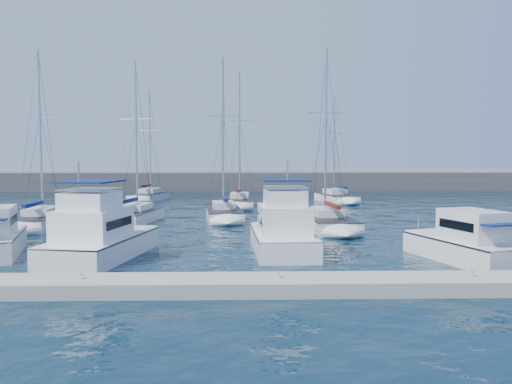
{
  "coord_description": "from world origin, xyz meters",
  "views": [
    {
      "loc": [
        -1.39,
        -31.06,
        5.52
      ],
      "look_at": [
        -0.54,
        4.92,
        3.0
      ],
      "focal_mm": 35.0,
      "sensor_mm": 36.0,
      "label": 1
    }
  ],
  "objects_px": {
    "motor_yacht_stbd_outer": "(465,244)",
    "sailboat_mid_d": "(327,222)",
    "sailboat_back_a": "(149,196)",
    "sailboat_back_c": "(336,198)",
    "sailboat_mid_b": "(135,216)",
    "sailboat_back_b": "(240,202)",
    "sailboat_mid_c": "(224,213)",
    "motor_yacht_port_inner": "(99,238)",
    "motor_yacht_stbd_inner": "(283,233)",
    "sailboat_mid_a": "(40,221)"
  },
  "relations": [
    {
      "from": "sailboat_back_a",
      "to": "sailboat_back_b",
      "type": "bearing_deg",
      "value": -25.71
    },
    {
      "from": "motor_yacht_stbd_outer",
      "to": "sailboat_mid_d",
      "type": "distance_m",
      "value": 13.58
    },
    {
      "from": "sailboat_mid_d",
      "to": "motor_yacht_stbd_outer",
      "type": "bearing_deg",
      "value": -71.42
    },
    {
      "from": "sailboat_mid_b",
      "to": "sailboat_mid_c",
      "type": "bearing_deg",
      "value": 20.47
    },
    {
      "from": "motor_yacht_stbd_inner",
      "to": "sailboat_mid_a",
      "type": "bearing_deg",
      "value": 146.66
    },
    {
      "from": "motor_yacht_port_inner",
      "to": "sailboat_back_a",
      "type": "xyz_separation_m",
      "value": [
        -4.25,
        36.58,
        -0.61
      ]
    },
    {
      "from": "motor_yacht_port_inner",
      "to": "motor_yacht_stbd_inner",
      "type": "distance_m",
      "value": 10.26
    },
    {
      "from": "motor_yacht_port_inner",
      "to": "sailboat_mid_d",
      "type": "relative_size",
      "value": 0.61
    },
    {
      "from": "motor_yacht_stbd_inner",
      "to": "sailboat_back_b",
      "type": "xyz_separation_m",
      "value": [
        -2.76,
        26.65,
        -0.61
      ]
    },
    {
      "from": "sailboat_back_a",
      "to": "sailboat_back_c",
      "type": "relative_size",
      "value": 1.05
    },
    {
      "from": "motor_yacht_stbd_outer",
      "to": "sailboat_mid_b",
      "type": "height_order",
      "value": "sailboat_mid_b"
    },
    {
      "from": "motor_yacht_stbd_outer",
      "to": "sailboat_mid_b",
      "type": "xyz_separation_m",
      "value": [
        -20.98,
        16.74,
        -0.42
      ]
    },
    {
      "from": "sailboat_mid_c",
      "to": "sailboat_back_c",
      "type": "bearing_deg",
      "value": 46.41
    },
    {
      "from": "motor_yacht_port_inner",
      "to": "sailboat_mid_c",
      "type": "xyz_separation_m",
      "value": [
        6.09,
        17.11,
        -0.61
      ]
    },
    {
      "from": "motor_yacht_stbd_outer",
      "to": "sailboat_mid_d",
      "type": "height_order",
      "value": "sailboat_mid_d"
    },
    {
      "from": "sailboat_back_b",
      "to": "sailboat_mid_a",
      "type": "bearing_deg",
      "value": -133.53
    },
    {
      "from": "sailboat_mid_d",
      "to": "sailboat_mid_a",
      "type": "bearing_deg",
      "value": 173.2
    },
    {
      "from": "motor_yacht_stbd_inner",
      "to": "sailboat_mid_a",
      "type": "xyz_separation_m",
      "value": [
        -18.37,
        10.89,
        -0.61
      ]
    },
    {
      "from": "sailboat_mid_d",
      "to": "sailboat_back_b",
      "type": "distance_m",
      "value": 18.3
    },
    {
      "from": "sailboat_mid_a",
      "to": "sailboat_mid_b",
      "type": "distance_m",
      "value": 7.44
    },
    {
      "from": "motor_yacht_stbd_outer",
      "to": "sailboat_mid_c",
      "type": "xyz_separation_m",
      "value": [
        -13.44,
        18.37,
        -0.42
      ]
    },
    {
      "from": "sailboat_back_b",
      "to": "sailboat_back_c",
      "type": "bearing_deg",
      "value": 28.49
    },
    {
      "from": "sailboat_back_a",
      "to": "sailboat_back_c",
      "type": "distance_m",
      "value": 23.61
    },
    {
      "from": "sailboat_mid_a",
      "to": "sailboat_back_b",
      "type": "xyz_separation_m",
      "value": [
        15.61,
        15.77,
        0.01
      ]
    },
    {
      "from": "motor_yacht_port_inner",
      "to": "sailboat_mid_a",
      "type": "height_order",
      "value": "sailboat_mid_a"
    },
    {
      "from": "motor_yacht_stbd_outer",
      "to": "sailboat_back_a",
      "type": "distance_m",
      "value": 44.69
    },
    {
      "from": "sailboat_mid_b",
      "to": "sailboat_mid_d",
      "type": "distance_m",
      "value": 16.34
    },
    {
      "from": "sailboat_back_a",
      "to": "sailboat_back_b",
      "type": "xyz_separation_m",
      "value": [
        11.63,
        -8.37,
        0.0
      ]
    },
    {
      "from": "sailboat_mid_a",
      "to": "sailboat_mid_c",
      "type": "xyz_separation_m",
      "value": [
        14.33,
        4.67,
        0.01
      ]
    },
    {
      "from": "motor_yacht_stbd_inner",
      "to": "sailboat_mid_a",
      "type": "distance_m",
      "value": 21.36
    },
    {
      "from": "sailboat_mid_b",
      "to": "sailboat_mid_c",
      "type": "height_order",
      "value": "sailboat_mid_c"
    },
    {
      "from": "sailboat_mid_b",
      "to": "sailboat_back_a",
      "type": "height_order",
      "value": "sailboat_back_a"
    },
    {
      "from": "motor_yacht_stbd_inner",
      "to": "motor_yacht_stbd_outer",
      "type": "bearing_deg",
      "value": -19.37
    },
    {
      "from": "motor_yacht_stbd_outer",
      "to": "sailboat_mid_c",
      "type": "bearing_deg",
      "value": 109.85
    },
    {
      "from": "sailboat_mid_b",
      "to": "sailboat_back_b",
      "type": "bearing_deg",
      "value": 63.56
    },
    {
      "from": "motor_yacht_port_inner",
      "to": "sailboat_mid_c",
      "type": "relative_size",
      "value": 0.59
    },
    {
      "from": "motor_yacht_port_inner",
      "to": "sailboat_mid_b",
      "type": "height_order",
      "value": "sailboat_mid_b"
    },
    {
      "from": "sailboat_mid_c",
      "to": "sailboat_mid_a",
      "type": "bearing_deg",
      "value": -168.15
    },
    {
      "from": "sailboat_mid_a",
      "to": "sailboat_mid_c",
      "type": "relative_size",
      "value": 0.97
    },
    {
      "from": "motor_yacht_stbd_inner",
      "to": "sailboat_back_a",
      "type": "bearing_deg",
      "value": 109.63
    },
    {
      "from": "motor_yacht_port_inner",
      "to": "motor_yacht_stbd_outer",
      "type": "distance_m",
      "value": 19.58
    },
    {
      "from": "sailboat_back_a",
      "to": "sailboat_back_c",
      "type": "height_order",
      "value": "sailboat_back_a"
    },
    {
      "from": "sailboat_mid_c",
      "to": "sailboat_mid_d",
      "type": "distance_m",
      "value": 10.11
    },
    {
      "from": "motor_yacht_port_inner",
      "to": "motor_yacht_stbd_outer",
      "type": "xyz_separation_m",
      "value": [
        19.54,
        -1.26,
        -0.19
      ]
    },
    {
      "from": "motor_yacht_port_inner",
      "to": "motor_yacht_stbd_inner",
      "type": "height_order",
      "value": "same"
    },
    {
      "from": "motor_yacht_port_inner",
      "to": "sailboat_mid_c",
      "type": "bearing_deg",
      "value": 80.69
    },
    {
      "from": "motor_yacht_stbd_inner",
      "to": "sailboat_mid_a",
      "type": "relative_size",
      "value": 0.55
    },
    {
      "from": "motor_yacht_stbd_inner",
      "to": "sailboat_mid_c",
      "type": "bearing_deg",
      "value": 101.88
    },
    {
      "from": "sailboat_mid_d",
      "to": "sailboat_back_c",
      "type": "xyz_separation_m",
      "value": [
        4.9,
        23.05,
        -0.0
      ]
    },
    {
      "from": "sailboat_back_a",
      "to": "sailboat_mid_c",
      "type": "bearing_deg",
      "value": -51.98
    }
  ]
}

